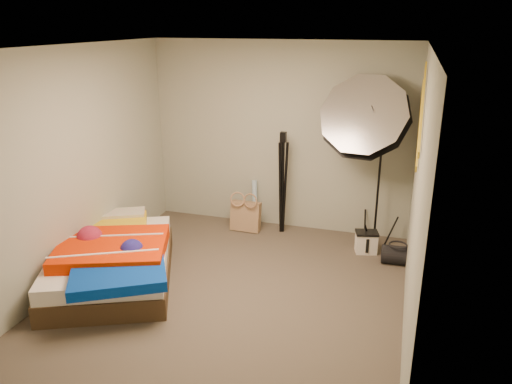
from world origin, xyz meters
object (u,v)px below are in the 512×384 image
at_px(wrapping_roll, 255,203).
at_px(camera_case, 366,243).
at_px(photo_umbrella, 366,119).
at_px(duffel_bag, 397,255).
at_px(camera_tripod, 283,176).
at_px(tote_bag, 246,216).
at_px(bed, 112,259).

relative_size(wrapping_roll, camera_case, 2.50).
bearing_deg(photo_umbrella, duffel_bag, -36.61).
height_order(wrapping_roll, duffel_bag, wrapping_roll).
xyz_separation_m(wrapping_roll, duffel_bag, (1.96, -0.66, -0.21)).
bearing_deg(camera_tripod, camera_case, -15.59).
bearing_deg(camera_tripod, wrapping_roll, 162.10).
distance_m(wrapping_roll, camera_case, 1.66).
relative_size(camera_case, duffel_bag, 0.70).
xyz_separation_m(tote_bag, camera_case, (1.64, -0.22, -0.08)).
height_order(bed, camera_tripod, camera_tripod).
xyz_separation_m(bed, camera_tripod, (1.44, 1.86, 0.53)).
bearing_deg(tote_bag, photo_umbrella, 0.08).
bearing_deg(tote_bag, camera_tripod, 13.76).
bearing_deg(duffel_bag, bed, -160.02).
bearing_deg(camera_case, tote_bag, 158.17).
bearing_deg(camera_case, camera_tripod, 150.25).
relative_size(camera_case, bed, 0.12).
bearing_deg(wrapping_roll, duffel_bag, -18.65).
relative_size(bed, photo_umbrella, 0.94).
bearing_deg(camera_case, wrapping_roll, 149.63).
height_order(duffel_bag, photo_umbrella, photo_umbrella).
bearing_deg(duffel_bag, camera_case, 147.82).
relative_size(tote_bag, camera_tripod, 0.30).
relative_size(tote_bag, bed, 0.19).
height_order(tote_bag, wrapping_roll, wrapping_roll).
bearing_deg(wrapping_roll, tote_bag, -103.68).
height_order(wrapping_roll, camera_case, wrapping_roll).
xyz_separation_m(camera_case, camera_tripod, (-1.16, 0.32, 0.66)).
distance_m(tote_bag, bed, 2.00).
bearing_deg(tote_bag, bed, -116.94).
xyz_separation_m(wrapping_roll, camera_case, (1.58, -0.46, -0.19)).
xyz_separation_m(camera_case, duffel_bag, (0.38, -0.20, -0.02)).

